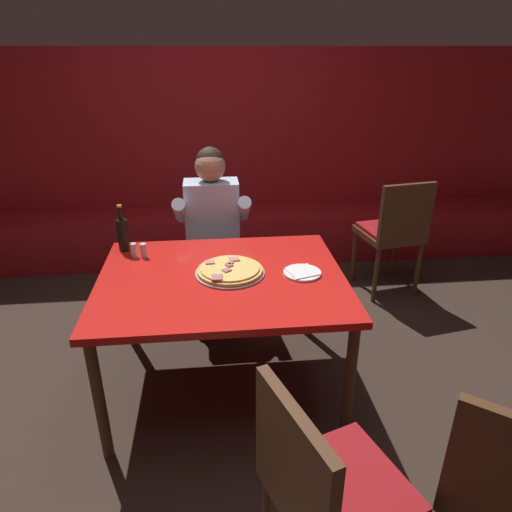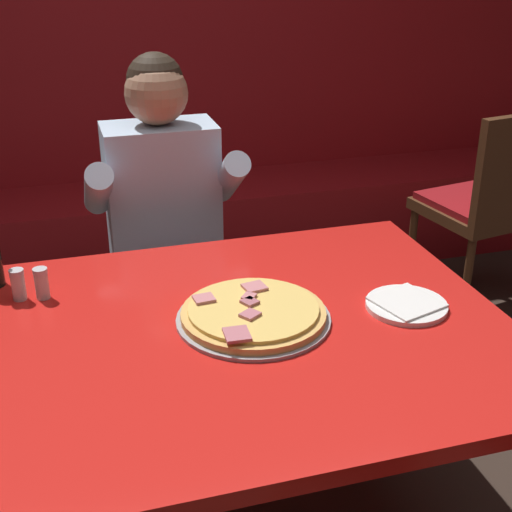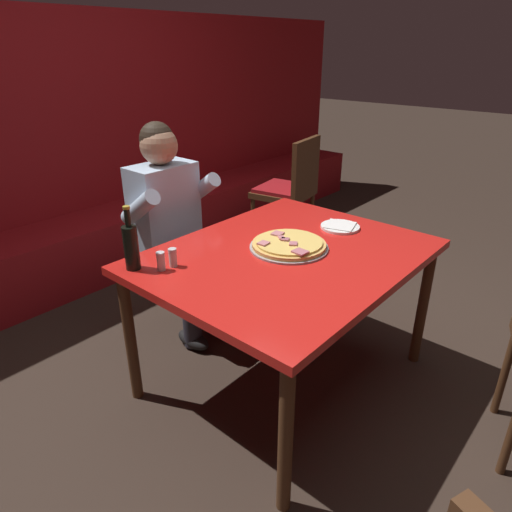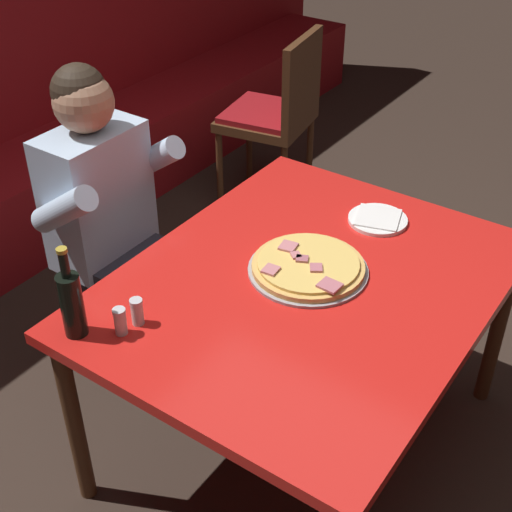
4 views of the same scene
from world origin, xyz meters
The scene contains 9 objects.
ground_plane centered at (0.00, 0.00, 0.00)m, with size 24.00×24.00×0.00m, color #33261E.
main_dining_table centered at (0.00, 0.00, 0.68)m, with size 1.35×1.07×0.75m.
pizza centered at (0.05, 0.03, 0.76)m, with size 0.39×0.39×0.05m.
plate_white_paper centered at (0.44, -0.02, 0.75)m, with size 0.21×0.21×0.02m.
beer_bottle centered at (-0.58, 0.41, 0.86)m, with size 0.07×0.07×0.29m.
shaker_red_pepper_flakes centered at (-0.45, 0.30, 0.78)m, with size 0.04×0.04×0.09m.
shaker_oregano centered at (-0.51, 0.31, 0.78)m, with size 0.04×0.04×0.09m.
diner_seated_blue_shirt centered at (-0.04, 0.79, 0.71)m, with size 0.53×0.53×1.27m.
dining_chair_near_left centered at (1.41, 1.02, 0.58)m, with size 0.51×0.51×0.97m.
Camera 4 is at (-1.56, -0.89, 2.09)m, focal length 50.00 mm.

